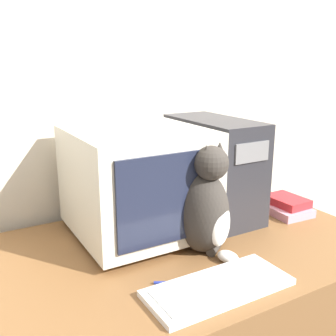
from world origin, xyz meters
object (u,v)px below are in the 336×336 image
object	(u,v)px
book_stack	(287,206)
keyboard	(219,287)
pen	(178,282)
computer_tower	(213,168)
crt_monitor	(137,181)
cat	(205,207)

from	to	relation	value
book_stack	keyboard	bearing A→B (deg)	-151.77
keyboard	pen	size ratio (longest dim) A/B	3.32
keyboard	book_stack	distance (m)	0.69
computer_tower	book_stack	bearing A→B (deg)	-29.22
crt_monitor	cat	world-z (taller)	crt_monitor
cat	pen	world-z (taller)	cat
cat	pen	size ratio (longest dim) A/B	2.94
crt_monitor	pen	xyz separation A→B (m)	(-0.05, -0.37, -0.20)
keyboard	computer_tower	bearing A→B (deg)	55.68
book_stack	pen	distance (m)	0.73
keyboard	pen	xyz separation A→B (m)	(-0.08, 0.09, -0.01)
keyboard	pen	bearing A→B (deg)	133.80
computer_tower	keyboard	size ratio (longest dim) A/B	1.07
crt_monitor	keyboard	world-z (taller)	crt_monitor
computer_tower	pen	xyz separation A→B (m)	(-0.41, -0.39, -0.20)
crt_monitor	computer_tower	distance (m)	0.36
computer_tower	cat	size ratio (longest dim) A/B	1.21
cat	pen	xyz separation A→B (m)	(-0.18, -0.13, -0.15)
cat	book_stack	bearing A→B (deg)	-2.13
cat	book_stack	xyz separation A→B (m)	(0.50, 0.11, -0.13)
book_stack	pen	size ratio (longest dim) A/B	1.51
cat	crt_monitor	bearing A→B (deg)	104.84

